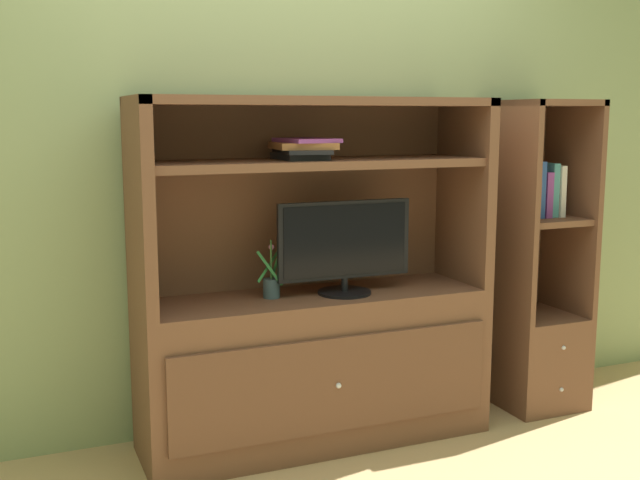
% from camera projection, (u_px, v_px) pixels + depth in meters
% --- Properties ---
extents(ground_plane, '(8.00, 8.00, 0.00)m').
position_uv_depth(ground_plane, '(353.00, 476.00, 3.15)').
color(ground_plane, tan).
extents(painted_rear_wall, '(6.00, 0.10, 2.80)m').
position_uv_depth(painted_rear_wall, '(287.00, 128.00, 3.62)').
color(painted_rear_wall, '#8C9E6B').
rests_on(painted_rear_wall, ground_plane).
extents(media_console, '(1.56, 0.49, 1.54)m').
position_uv_depth(media_console, '(315.00, 332.00, 3.44)').
color(media_console, brown).
rests_on(media_console, ground_plane).
extents(tv_monitor, '(0.62, 0.24, 0.41)m').
position_uv_depth(tv_monitor, '(345.00, 246.00, 3.39)').
color(tv_monitor, black).
rests_on(tv_monitor, media_console).
extents(potted_plant, '(0.13, 0.11, 0.25)m').
position_uv_depth(potted_plant, '(271.00, 286.00, 3.34)').
color(potted_plant, '#384C56').
rests_on(potted_plant, media_console).
extents(magazine_stack, '(0.27, 0.33, 0.09)m').
position_uv_depth(magazine_stack, '(303.00, 148.00, 3.29)').
color(magazine_stack, black).
rests_on(magazine_stack, media_console).
extents(bookshelf_tall, '(0.40, 0.45, 1.53)m').
position_uv_depth(bookshelf_tall, '(535.00, 303.00, 3.90)').
color(bookshelf_tall, brown).
rests_on(bookshelf_tall, ground_plane).
extents(upright_book_row, '(0.24, 0.17, 0.28)m').
position_uv_depth(upright_book_row, '(538.00, 193.00, 3.80)').
color(upright_book_row, '#A56638').
rests_on(upright_book_row, bookshelf_tall).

